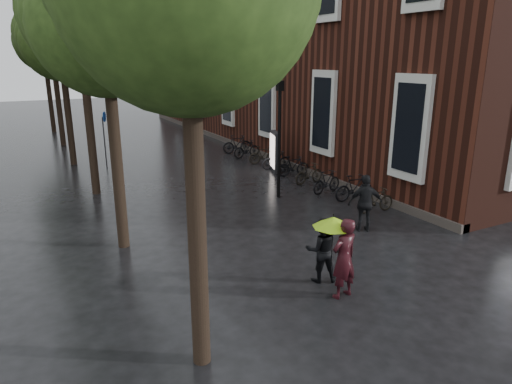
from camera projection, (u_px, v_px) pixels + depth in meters
ground at (404, 330)px, 9.27m from camera, size 120.00×120.00×0.00m
brick_building at (307, 46)px, 28.75m from camera, size 10.20×33.20×12.00m
street_trees at (68, 32)px, 19.18m from camera, size 4.33×34.03×8.91m
person_burgundy at (344, 258)px, 10.30m from camera, size 0.75×0.55×1.91m
person_black at (321, 250)px, 11.10m from camera, size 0.97×0.87×1.64m
lime_umbrella at (333, 222)px, 10.39m from camera, size 0.97×0.97×1.43m
pedestrian_walking at (365, 203)px, 14.30m from camera, size 1.16×0.89×1.84m
parked_bicycles at (288, 165)px, 21.35m from camera, size 1.99×12.35×1.05m
ad_lightbox at (275, 152)px, 21.90m from camera, size 0.29×1.27×1.92m
lamp_post at (279, 128)px, 17.30m from camera, size 0.23×0.23×4.49m
cycle_sign at (105, 131)px, 22.45m from camera, size 0.15×0.50×2.78m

